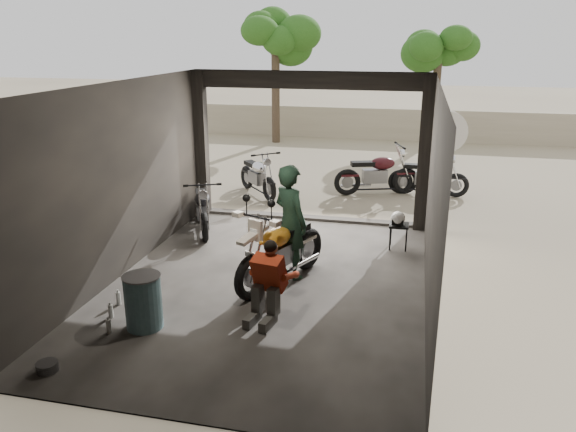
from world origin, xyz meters
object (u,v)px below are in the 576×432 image
at_px(main_bike, 281,245).
at_px(stool, 399,228).
at_px(helmet, 398,218).
at_px(sign_post, 445,151).
at_px(outside_bike_b, 377,170).
at_px(outside_bike_c, 429,173).
at_px(outside_bike_a, 258,173).
at_px(mechanic, 266,285).
at_px(rider, 290,222).
at_px(oil_drum, 143,303).
at_px(left_bike, 202,205).

bearing_deg(main_bike, stool, 71.90).
bearing_deg(main_bike, helmet, 72.07).
xyz_separation_m(main_bike, sign_post, (2.57, 3.22, 1.03)).
relative_size(outside_bike_b, outside_bike_c, 1.10).
bearing_deg(outside_bike_a, main_bike, -110.47).
xyz_separation_m(outside_bike_c, mechanic, (-2.29, -7.27, -0.03)).
distance_m(outside_bike_b, mechanic, 7.14).
relative_size(rider, helmet, 6.77).
bearing_deg(outside_bike_a, sign_post, -63.07).
xyz_separation_m(helmet, oil_drum, (-3.27, -3.84, -0.23)).
bearing_deg(outside_bike_c, sign_post, -173.70).
relative_size(left_bike, mechanic, 1.49).
relative_size(outside_bike_b, stool, 3.82).
bearing_deg(left_bike, outside_bike_c, 15.43).
distance_m(mechanic, sign_post, 5.28).
xyz_separation_m(left_bike, outside_bike_b, (3.29, 3.61, 0.08)).
bearing_deg(rider, stool, -97.19).
height_order(outside_bike_a, oil_drum, outside_bike_a).
bearing_deg(main_bike, mechanic, -62.11).
distance_m(left_bike, rider, 2.98).
relative_size(outside_bike_c, helmet, 6.08).
relative_size(rider, oil_drum, 2.47).
bearing_deg(stool, outside_bike_a, 139.87).
bearing_deg(outside_bike_c, rider, 160.19).
xyz_separation_m(outside_bike_b, rider, (-1.01, -5.48, 0.32)).
height_order(outside_bike_c, helmet, outside_bike_c).
bearing_deg(stool, outside_bike_b, 100.57).
bearing_deg(mechanic, outside_bike_b, 92.33).
distance_m(outside_bike_c, stool, 4.03).
distance_m(main_bike, mechanic, 1.30).
relative_size(outside_bike_a, outside_bike_b, 0.91).
height_order(outside_bike_c, stool, outside_bike_c).
bearing_deg(main_bike, left_bike, 159.51).
bearing_deg(sign_post, mechanic, -112.00).
relative_size(main_bike, outside_bike_b, 1.04).
xyz_separation_m(outside_bike_b, oil_drum, (-2.59, -7.65, -0.25)).
bearing_deg(stool, outside_bike_c, 81.87).
bearing_deg(rider, sign_post, -92.15).
height_order(left_bike, outside_bike_c, outside_bike_c).
relative_size(stool, helmet, 1.74).
bearing_deg(sign_post, main_bike, -121.77).
relative_size(outside_bike_a, rider, 0.90).
height_order(stool, helmet, helmet).
bearing_deg(left_bike, helmet, -27.27).
relative_size(left_bike, helmet, 5.86).
xyz_separation_m(outside_bike_a, outside_bike_c, (4.21, 0.92, 0.00)).
relative_size(outside_bike_a, stool, 3.48).
bearing_deg(mechanic, left_bike, 133.89).
bearing_deg(mechanic, main_bike, 104.27).
xyz_separation_m(outside_bike_a, sign_post, (4.41, -1.84, 1.10)).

